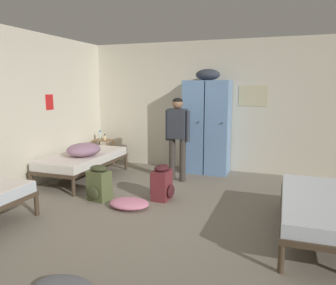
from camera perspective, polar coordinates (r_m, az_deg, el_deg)
The scene contains 13 objects.
ground_plane at distance 4.65m, azimuth -1.13°, elevation -12.16°, with size 8.55×8.55×0.00m, color gray.
room_backdrop at distance 6.08m, azimuth -8.26°, elevation 5.77°, with size 5.21×5.41×2.65m.
locker_bank at distance 6.64m, azimuth 6.75°, elevation 3.01°, with size 0.90×0.55×2.07m.
shelf_unit at distance 7.48m, azimuth -11.13°, elevation -1.20°, with size 0.38×0.30×0.57m.
bed_right at distance 4.20m, azimuth 25.19°, elevation -9.98°, with size 0.90×1.90×0.49m.
bed_left_rear at distance 6.39m, azimuth -14.45°, elevation -2.84°, with size 0.90×1.90×0.49m.
bedding_heap at distance 6.13m, azimuth -14.39°, elevation -1.20°, with size 0.57×0.66×0.23m.
person_traveler at distance 6.00m, azimuth 1.66°, elevation 1.94°, with size 0.48×0.23×1.53m.
water_bottle at distance 7.48m, azimuth -11.66°, elevation 1.23°, with size 0.07×0.07×0.20m.
lotion_bottle at distance 7.36m, azimuth -10.89°, elevation 0.88°, with size 0.06×0.06×0.14m.
backpack_maroon at distance 5.10m, azimuth -0.97°, elevation -7.07°, with size 0.34×0.33×0.55m.
backpack_olive at distance 5.18m, azimuth -11.91°, elevation -7.02°, with size 0.36×0.38×0.55m.
clothes_pile_pink at distance 4.85m, azimuth -6.74°, elevation -10.46°, with size 0.59×0.45×0.13m.
Camera 1 is at (1.53, -4.04, 1.72)m, focal length 35.15 mm.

